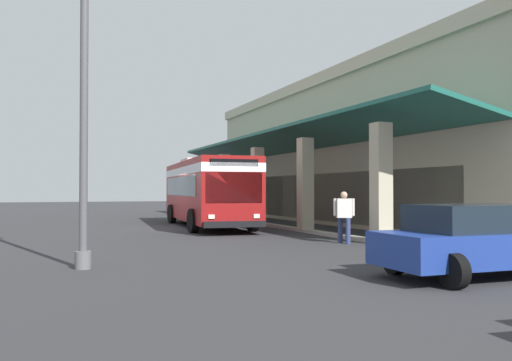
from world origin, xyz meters
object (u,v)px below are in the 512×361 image
at_px(parked_sedan_blue, 481,240).
at_px(potted_palm, 249,207).
at_px(pedestrian, 344,214).
at_px(lot_light_pole, 84,83).
at_px(transit_bus, 207,188).

relative_size(parked_sedan_blue, potted_palm, 1.70).
height_order(pedestrian, lot_light_pole, lot_light_pole).
distance_m(potted_palm, lot_light_pole, 22.13).
distance_m(parked_sedan_blue, pedestrian, 7.08).
bearing_deg(lot_light_pole, pedestrian, 108.99).
relative_size(pedestrian, lot_light_pole, 0.22).
xyz_separation_m(potted_palm, lot_light_pole, (18.87, -11.03, 3.47)).
bearing_deg(pedestrian, parked_sedan_blue, -7.87).
xyz_separation_m(parked_sedan_blue, lot_light_pole, (-4.11, -7.43, 3.41)).
distance_m(parked_sedan_blue, lot_light_pole, 9.15).
xyz_separation_m(parked_sedan_blue, pedestrian, (-7.01, 0.97, 0.21)).
relative_size(parked_sedan_blue, lot_light_pole, 0.57).
bearing_deg(potted_palm, transit_bus, -35.66).
height_order(transit_bus, parked_sedan_blue, transit_bus).
distance_m(pedestrian, lot_light_pole, 9.44).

